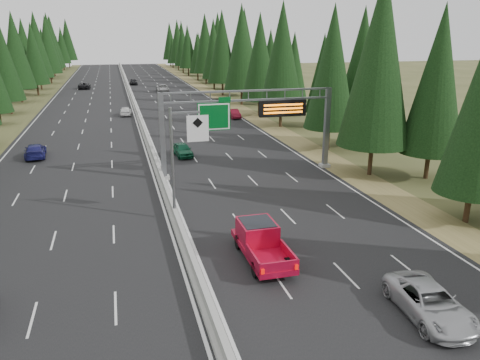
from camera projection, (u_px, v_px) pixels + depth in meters
name	position (u px, v px, depth m)	size (l,w,h in m)	color
road	(135.00, 108.00, 84.02)	(32.00, 260.00, 0.08)	black
shoulder_right	(231.00, 104.00, 88.43)	(3.60, 260.00, 0.06)	olive
shoulder_left	(28.00, 112.00, 79.62)	(3.60, 260.00, 0.06)	#3D4420
median_barrier	(135.00, 106.00, 83.91)	(0.70, 260.00, 0.85)	gray
sign_gantry	(255.00, 118.00, 43.08)	(16.75, 0.98, 7.80)	slate
hov_sign_pole	(181.00, 156.00, 32.04)	(2.80, 0.50, 8.00)	slate
tree_row_right	(254.00, 52.00, 85.74)	(12.47, 242.35, 18.82)	black
silver_minivan	(430.00, 302.00, 21.67)	(2.45, 5.31, 1.48)	#A6A7AB
red_pickup	(260.00, 239.00, 27.53)	(2.20, 6.15, 2.00)	black
car_ahead_green	(182.00, 150.00, 50.41)	(1.68, 4.17, 1.42)	#135738
car_ahead_dkred	(234.00, 114.00, 73.36)	(1.43, 4.09, 1.35)	maroon
car_ahead_dkgrey	(217.00, 104.00, 82.12)	(2.29, 5.64, 1.64)	black
car_ahead_white	(163.00, 88.00, 106.75)	(2.64, 5.72, 1.59)	#BABABA
car_ahead_far	(133.00, 82.00, 121.75)	(1.84, 4.57, 1.56)	black
car_onc_blue	(35.00, 151.00, 49.88)	(2.04, 5.01, 1.45)	navy
car_onc_white	(126.00, 111.00, 75.61)	(1.72, 4.27, 1.46)	silver
car_onc_far	(84.00, 85.00, 112.52)	(2.67, 5.78, 1.61)	black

